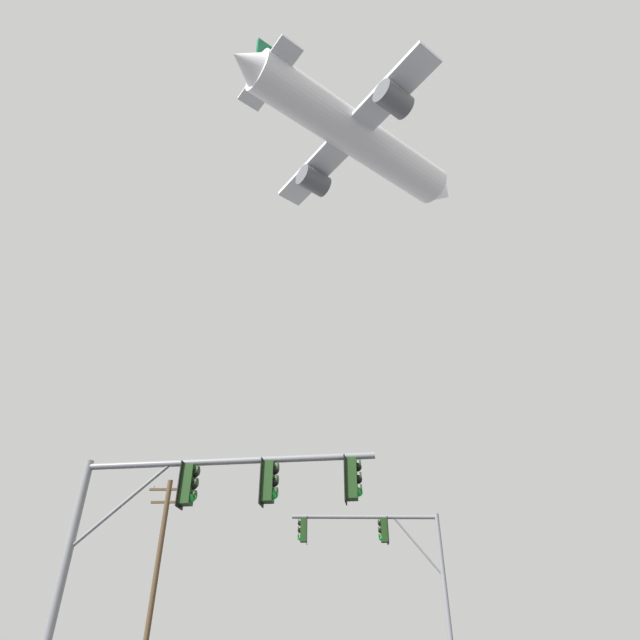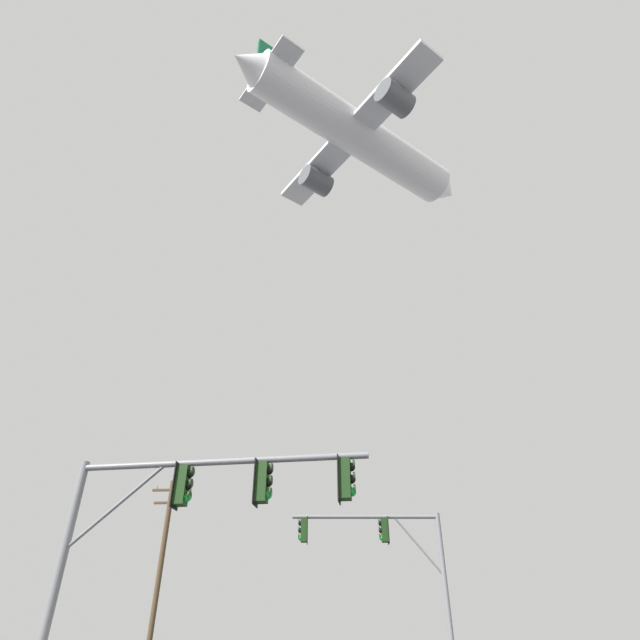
{
  "view_description": "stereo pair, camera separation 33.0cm",
  "coord_description": "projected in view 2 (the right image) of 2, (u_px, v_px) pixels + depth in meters",
  "views": [
    {
      "loc": [
        0.8,
        -5.72,
        1.69
      ],
      "look_at": [
        0.05,
        15.74,
        15.49
      ],
      "focal_mm": 29.48,
      "sensor_mm": 36.0,
      "label": 1
    },
    {
      "loc": [
        1.13,
        -5.71,
        1.69
      ],
      "look_at": [
        0.05,
        15.74,
        15.49
      ],
      "focal_mm": 29.48,
      "sensor_mm": 36.0,
      "label": 2
    }
  ],
  "objects": [
    {
      "name": "utility_pole",
      "position": [
        159.0,
        573.0,
        27.23
      ],
      "size": [
        2.2,
        0.28,
        10.09
      ],
      "color": "brown",
      "rests_on": "ground"
    },
    {
      "name": "signal_pole_far",
      "position": [
        391.0,
        557.0,
        20.91
      ],
      "size": [
        6.1,
        0.64,
        6.71
      ],
      "color": "slate",
      "rests_on": "ground"
    },
    {
      "name": "signal_pole_near",
      "position": [
        190.0,
        510.0,
        11.98
      ],
      "size": [
        7.07,
        0.89,
        5.75
      ],
      "color": "slate",
      "rests_on": "ground"
    },
    {
      "name": "airplane",
      "position": [
        357.0,
        135.0,
        53.36
      ],
      "size": [
        24.32,
        20.83,
        7.79
      ],
      "color": "white"
    }
  ]
}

